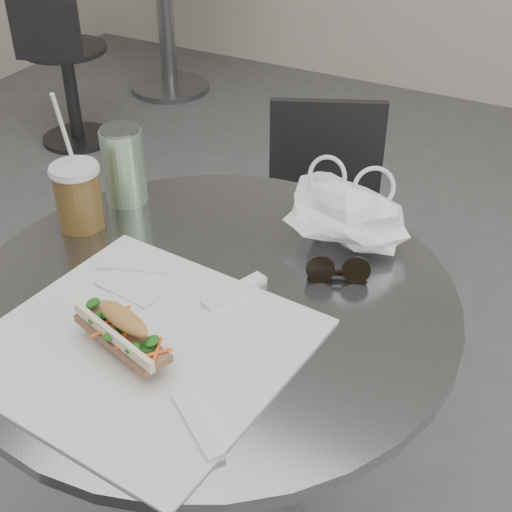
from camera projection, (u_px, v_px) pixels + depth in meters
The scene contains 10 objects.
cafe_table at pixel (216, 417), 1.24m from camera, with size 0.76×0.76×0.74m.
chair_far at pixel (322, 261), 1.89m from camera, with size 0.40×0.42×0.71m.
bg_chair at pixel (66, 79), 3.03m from camera, with size 0.37×0.39×0.67m.
sandwich_paper at pixel (142, 344), 0.99m from camera, with size 0.41×0.39×0.00m, color white.
banh_mi at pixel (123, 334), 0.95m from camera, with size 0.21×0.13×0.07m.
iced_coffee at pixel (78, 195), 1.21m from camera, with size 0.09×0.09×0.25m.
sunglasses at pixel (338, 271), 1.10m from camera, with size 0.10×0.06×0.05m.
plastic_bag at pixel (344, 215), 1.18m from camera, with size 0.20×0.16×0.10m, color white, non-canonical shape.
napkin_stack at pixel (143, 280), 1.11m from camera, with size 0.15×0.15×0.01m.
drink_can at pixel (124, 165), 1.28m from camera, with size 0.08×0.08×0.14m.
Camera 1 is at (0.47, -0.53, 1.40)m, focal length 50.00 mm.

